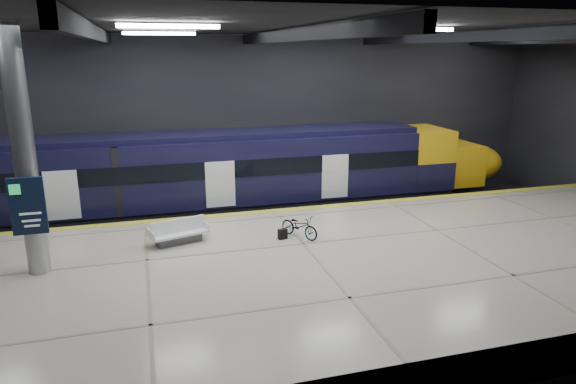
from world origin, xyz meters
name	(u,v)px	position (x,y,z in m)	size (l,w,h in m)	color
ground	(295,263)	(0.00, 0.00, 0.00)	(30.00, 30.00, 0.00)	black
room_shell	(295,100)	(0.00, 0.00, 5.72)	(30.10, 16.10, 8.05)	black
platform	(318,278)	(0.00, -2.50, 0.55)	(30.00, 11.00, 1.10)	#BDB7A0
safety_strip	(275,211)	(0.00, 2.75, 1.11)	(30.00, 0.40, 0.01)	gold
rails	(260,215)	(0.00, 5.50, 0.08)	(30.00, 1.52, 0.16)	gray
train	(187,177)	(-3.16, 5.50, 2.06)	(29.40, 2.84, 3.79)	black
bench	(179,235)	(-3.95, 0.20, 1.40)	(2.04, 1.28, 0.84)	#595B60
bicycle	(300,226)	(0.06, -0.37, 1.50)	(0.53, 1.52, 0.80)	#99999E
pannier_bag	(283,234)	(-0.54, -0.37, 1.28)	(0.30, 0.18, 0.35)	black
info_column	(24,158)	(-8.00, -1.03, 4.46)	(0.90, 0.78, 6.90)	#9EA0A5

